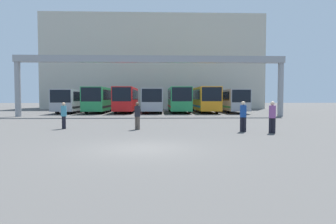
# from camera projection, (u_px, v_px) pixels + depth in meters

# --- Properties ---
(ground_plane) EXTENTS (200.00, 200.00, 0.00)m
(ground_plane) POSITION_uv_depth(u_px,v_px,m) (141.00, 149.00, 11.70)
(ground_plane) COLOR #514F4C
(building_backdrop) EXTENTS (39.85, 12.00, 16.86)m
(building_backdrop) POSITION_uv_depth(u_px,v_px,m) (154.00, 65.00, 58.41)
(building_backdrop) COLOR #B7B2A3
(building_backdrop) RESTS_ON ground
(overhead_gantry) EXTENTS (28.50, 0.80, 6.40)m
(overhead_gantry) POSITION_uv_depth(u_px,v_px,m) (151.00, 65.00, 31.63)
(overhead_gantry) COLOR gray
(overhead_gantry) RESTS_ON ground
(bus_slot_0) EXTENTS (2.62, 10.38, 3.00)m
(bus_slot_0) POSITION_uv_depth(u_px,v_px,m) (73.00, 100.00, 39.80)
(bus_slot_0) COLOR #999EA5
(bus_slot_0) RESTS_ON ground
(bus_slot_1) EXTENTS (2.57, 10.44, 3.28)m
(bus_slot_1) POSITION_uv_depth(u_px,v_px,m) (100.00, 98.00, 39.95)
(bus_slot_1) COLOR #268C4C
(bus_slot_1) RESTS_ON ground
(bus_slot_2) EXTENTS (2.45, 11.27, 3.31)m
(bus_slot_2) POSITION_uv_depth(u_px,v_px,m) (126.00, 98.00, 40.49)
(bus_slot_2) COLOR red
(bus_slot_2) RESTS_ON ground
(bus_slot_3) EXTENTS (2.61, 11.00, 3.13)m
(bus_slot_3) POSITION_uv_depth(u_px,v_px,m) (153.00, 99.00, 40.49)
(bus_slot_3) COLOR #999EA5
(bus_slot_3) RESTS_ON ground
(bus_slot_4) EXTENTS (2.61, 10.23, 3.31)m
(bus_slot_4) POSITION_uv_depth(u_px,v_px,m) (179.00, 98.00, 40.23)
(bus_slot_4) COLOR #268C4C
(bus_slot_4) RESTS_ON ground
(bus_slot_5) EXTENTS (2.61, 11.62, 3.33)m
(bus_slot_5) POSITION_uv_depth(u_px,v_px,m) (204.00, 98.00, 41.05)
(bus_slot_5) COLOR orange
(bus_slot_5) RESTS_ON ground
(bus_slot_6) EXTENTS (2.48, 12.04, 3.03)m
(bus_slot_6) POSITION_uv_depth(u_px,v_px,m) (229.00, 99.00, 41.39)
(bus_slot_6) COLOR #999EA5
(bus_slot_6) RESTS_ON ground
(pedestrian_near_right) EXTENTS (0.35, 0.35, 1.69)m
(pedestrian_near_right) POSITION_uv_depth(u_px,v_px,m) (64.00, 115.00, 19.08)
(pedestrian_near_right) COLOR black
(pedestrian_near_right) RESTS_ON ground
(pedestrian_mid_left) EXTENTS (0.36, 0.36, 1.71)m
(pedestrian_mid_left) POSITION_uv_depth(u_px,v_px,m) (137.00, 115.00, 18.65)
(pedestrian_mid_left) COLOR brown
(pedestrian_mid_left) RESTS_ON ground
(pedestrian_near_left) EXTENTS (0.37, 0.37, 1.79)m
(pedestrian_near_left) POSITION_uv_depth(u_px,v_px,m) (243.00, 116.00, 17.47)
(pedestrian_near_left) COLOR black
(pedestrian_near_left) RESTS_ON ground
(pedestrian_far_center) EXTENTS (0.37, 0.37, 1.79)m
(pedestrian_far_center) POSITION_uv_depth(u_px,v_px,m) (272.00, 116.00, 16.76)
(pedestrian_far_center) COLOR black
(pedestrian_far_center) RESTS_ON ground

